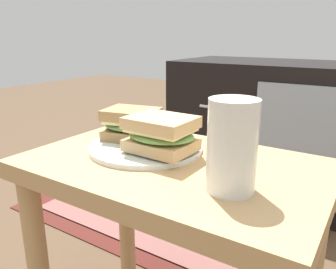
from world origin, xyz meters
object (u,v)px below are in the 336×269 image
at_px(beer_glass, 232,148).
at_px(tv_cabinet, 287,131).
at_px(plate, 146,147).
at_px(sandwich_back, 161,134).
at_px(sandwich_front, 132,124).

bearing_deg(beer_glass, tv_cabinet, 98.57).
distance_m(tv_cabinet, plate, 0.94).
height_order(sandwich_back, beer_glass, beer_glass).
xyz_separation_m(plate, sandwich_front, (-0.05, 0.02, 0.04)).
height_order(plate, sandwich_front, sandwich_front).
relative_size(tv_cabinet, beer_glass, 6.80).
xyz_separation_m(tv_cabinet, sandwich_front, (-0.12, -0.90, 0.21)).
bearing_deg(beer_glass, sandwich_back, 159.48).
bearing_deg(sandwich_front, beer_glass, -20.53).
bearing_deg(tv_cabinet, sandwich_back, -91.06).
bearing_deg(plate, beer_glass, -20.53).
bearing_deg(tv_cabinet, beer_glass, -81.43).
xyz_separation_m(sandwich_front, sandwich_back, (0.10, -0.04, 0.00)).
distance_m(sandwich_back, beer_glass, 0.18).
xyz_separation_m(sandwich_front, beer_glass, (0.27, -0.10, 0.02)).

